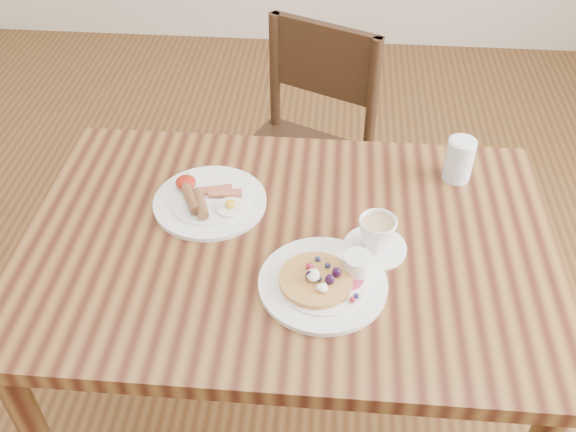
% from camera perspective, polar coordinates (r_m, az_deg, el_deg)
% --- Properties ---
extents(ground, '(5.00, 5.00, 0.00)m').
position_cam_1_polar(ground, '(2.04, 0.00, -17.55)').
color(ground, '#513117').
rests_on(ground, ground).
extents(dining_table, '(1.20, 0.80, 0.75)m').
position_cam_1_polar(dining_table, '(1.51, 0.00, -4.79)').
color(dining_table, brown).
rests_on(dining_table, ground).
extents(chair_far, '(0.56, 0.56, 0.88)m').
position_cam_1_polar(chair_far, '(2.15, 1.36, 5.95)').
color(chair_far, '#301C11').
rests_on(chair_far, ground).
extents(pancake_plate, '(0.27, 0.27, 0.06)m').
position_cam_1_polar(pancake_plate, '(1.34, 3.30, -5.72)').
color(pancake_plate, white).
rests_on(pancake_plate, dining_table).
extents(breakfast_plate, '(0.27, 0.27, 0.04)m').
position_cam_1_polar(breakfast_plate, '(1.54, -7.12, 1.40)').
color(breakfast_plate, white).
rests_on(breakfast_plate, dining_table).
extents(teacup_saucer, '(0.14, 0.14, 0.09)m').
position_cam_1_polar(teacup_saucer, '(1.41, 7.85, -1.80)').
color(teacup_saucer, white).
rests_on(teacup_saucer, dining_table).
extents(water_glass, '(0.07, 0.07, 0.11)m').
position_cam_1_polar(water_glass, '(1.64, 14.97, 4.85)').
color(water_glass, silver).
rests_on(water_glass, dining_table).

